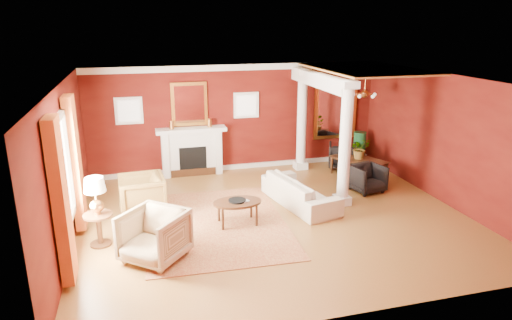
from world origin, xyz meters
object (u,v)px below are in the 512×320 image
object	(u,v)px
armchair_stripe	(154,234)
armchair_leopard	(142,193)
coffee_table	(237,203)
side_table	(96,201)
sofa	(300,187)
dining_table	(359,162)

from	to	relation	value
armchair_stripe	armchair_leopard	bearing A→B (deg)	134.48
coffee_table	side_table	distance (m)	2.71
sofa	dining_table	size ratio (longest dim) A/B	1.51
coffee_table	sofa	bearing A→B (deg)	22.46
sofa	armchair_stripe	xyz separation A→B (m)	(-3.31, -1.71, 0.07)
coffee_table	side_table	bearing A→B (deg)	-175.10
sofa	side_table	xyz separation A→B (m)	(-4.27, -0.89, 0.45)
sofa	armchair_leopard	distance (m)	3.48
armchair_stripe	side_table	world-z (taller)	side_table
sofa	side_table	world-z (taller)	side_table
side_table	sofa	bearing A→B (deg)	11.79
armchair_leopard	dining_table	bearing A→B (deg)	96.57
armchair_leopard	side_table	bearing A→B (deg)	-36.68
armchair_stripe	side_table	size ratio (longest dim) A/B	0.75
armchair_stripe	coffee_table	world-z (taller)	armchair_stripe
sofa	side_table	size ratio (longest dim) A/B	1.63
sofa	armchair_stripe	world-z (taller)	armchair_stripe
armchair_stripe	coffee_table	xyz separation A→B (m)	(1.71, 1.05, -0.04)
armchair_stripe	coffee_table	distance (m)	2.01
armchair_stripe	dining_table	xyz separation A→B (m)	(5.51, 3.10, -0.10)
sofa	armchair_stripe	size ratio (longest dim) A/B	2.19
coffee_table	armchair_leopard	bearing A→B (deg)	151.26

